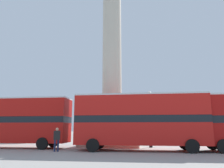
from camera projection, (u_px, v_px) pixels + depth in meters
ground_plane at (112, 146)px, 22.53m from camera, size 200.00×200.00×0.00m
monument_column at (112, 76)px, 24.02m from camera, size 5.84×5.84×21.63m
bus_a at (8, 120)px, 20.37m from camera, size 11.56×3.06×4.51m
bus_b at (140, 119)px, 17.70m from camera, size 10.45×3.15×4.46m
equestrian_statue at (24, 131)px, 27.91m from camera, size 4.75×4.33×5.57m
street_lamp at (150, 110)px, 21.01m from camera, size 0.52×0.52×5.32m
pedestrian_near_lamp at (57, 138)px, 16.93m from camera, size 0.49×0.45×1.80m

